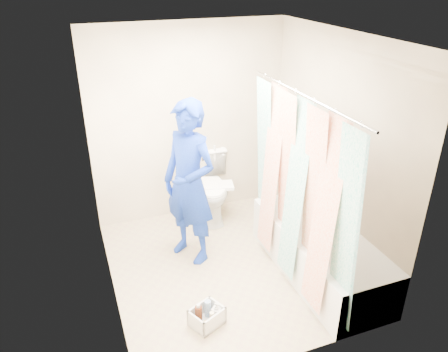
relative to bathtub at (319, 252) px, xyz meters
name	(u,v)px	position (x,y,z in m)	size (l,w,h in m)	color
floor	(228,266)	(-0.85, 0.43, -0.27)	(2.60, 2.60, 0.00)	gray
ceiling	(229,36)	(-0.85, 0.43, 2.13)	(2.40, 2.60, 0.02)	silver
wall_back	(190,124)	(-0.85, 1.73, 0.93)	(2.40, 0.02, 2.40)	beige
wall_front	(295,238)	(-0.85, -0.88, 0.93)	(2.40, 0.02, 2.40)	beige
wall_left	(100,186)	(-2.05, 0.43, 0.93)	(0.02, 2.60, 2.40)	beige
wall_right	(335,149)	(0.35, 0.43, 0.93)	(0.02, 2.60, 2.40)	beige
bathtub	(319,252)	(0.00, 0.00, 0.00)	(0.70, 1.75, 0.50)	silver
curtain_rod	(305,96)	(-0.33, 0.00, 1.68)	(0.02, 0.02, 1.90)	silver
shower_curtain	(297,193)	(-0.33, 0.00, 0.75)	(0.06, 1.75, 1.80)	white
toilet	(211,186)	(-0.66, 1.51, 0.15)	(0.47, 0.82, 0.83)	white
tank_lid	(212,186)	(-0.69, 1.38, 0.22)	(0.51, 0.22, 0.04)	white
tank_internals	(206,150)	(-0.65, 1.73, 0.55)	(0.20, 0.09, 0.27)	black
plumber	(189,184)	(-1.15, 0.77, 0.62)	(0.65, 0.43, 1.79)	#0F3198
cleaning_caddy	(208,317)	(-1.32, -0.28, -0.19)	(0.35, 0.32, 0.22)	silver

